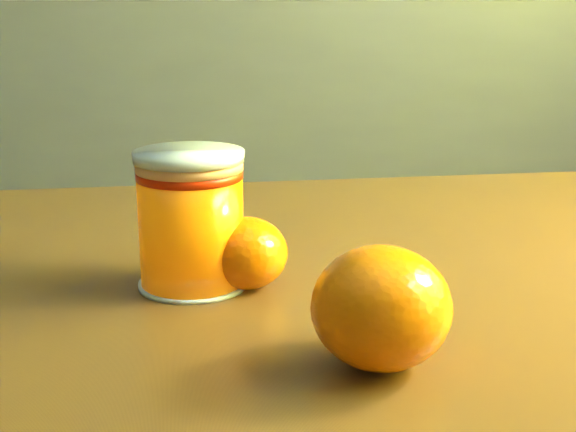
{
  "coord_description": "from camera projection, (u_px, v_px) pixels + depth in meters",
  "views": [
    {
      "loc": [
        0.75,
        -0.51,
        0.91
      ],
      "look_at": [
        0.77,
        0.02,
        0.77
      ],
      "focal_mm": 50.0,
      "sensor_mm": 36.0,
      "label": 1
    }
  ],
  "objects": [
    {
      "name": "orange_back",
      "position": [
        247.0,
        253.0,
        0.54
      ],
      "size": [
        0.06,
        0.06,
        0.05
      ],
      "primitive_type": "ellipsoid",
      "rotation": [
        0.0,
        0.0,
        0.05
      ],
      "color": "orange",
      "rests_on": "table"
    },
    {
      "name": "orange_front",
      "position": [
        381.0,
        308.0,
        0.42
      ],
      "size": [
        0.1,
        0.1,
        0.07
      ],
      "primitive_type": "ellipsoid",
      "rotation": [
        0.0,
        0.0,
        0.34
      ],
      "color": "orange",
      "rests_on": "table"
    },
    {
      "name": "juice_glass",
      "position": [
        191.0,
        220.0,
        0.54
      ],
      "size": [
        0.07,
        0.07,
        0.09
      ],
      "rotation": [
        0.0,
        0.0,
        0.03
      ],
      "color": "orange",
      "rests_on": "table"
    },
    {
      "name": "table",
      "position": [
        298.0,
        423.0,
        0.55
      ],
      "size": [
        1.03,
        0.78,
        0.72
      ],
      "rotation": [
        0.0,
        0.0,
        0.12
      ],
      "color": "brown",
      "rests_on": "ground"
    }
  ]
}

